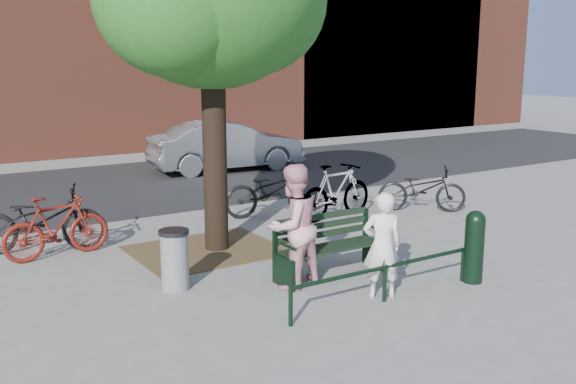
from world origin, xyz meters
TOP-DOWN VIEW (x-y plane):
  - ground at (0.00, 0.00)m, footprint 90.00×90.00m
  - dirt_pit at (-1.00, 2.20)m, footprint 2.40×2.00m
  - road at (0.00, 8.50)m, footprint 40.00×7.00m
  - park_bench at (-0.00, 0.08)m, footprint 1.74×0.54m
  - guard_railing at (0.00, -1.20)m, footprint 3.06×0.06m
  - person_left at (0.07, -1.05)m, footprint 0.64×0.56m
  - person_right at (-0.72, -0.05)m, footprint 0.97×0.82m
  - bollard at (1.60, -1.31)m, footprint 0.29×0.29m
  - litter_bin at (-2.17, 0.75)m, footprint 0.42×0.42m
  - bicycle_a at (-3.37, 3.65)m, footprint 2.25×1.42m
  - bicycle_b at (-3.20, 3.18)m, footprint 1.76×0.62m
  - bicycle_c at (1.25, 3.73)m, footprint 2.16×1.10m
  - bicycle_d at (2.21, 2.82)m, footprint 1.94×0.76m
  - bicycle_e at (4.14, 2.35)m, footprint 1.82×1.67m
  - parked_car at (3.01, 9.16)m, footprint 4.57×1.98m

SIDE VIEW (x-z plane):
  - ground at x=0.00m, z-range 0.00..0.00m
  - road at x=0.00m, z-range 0.00..0.01m
  - dirt_pit at x=-1.00m, z-range 0.00..0.02m
  - guard_railing at x=0.00m, z-range 0.15..0.66m
  - litter_bin at x=-2.17m, z-range 0.01..0.87m
  - park_bench at x=0.00m, z-range -0.01..0.97m
  - bicycle_e at x=4.14m, z-range 0.00..0.96m
  - bicycle_b at x=-3.20m, z-range 0.00..1.04m
  - bicycle_c at x=1.25m, z-range 0.00..1.08m
  - bicycle_a at x=-3.37m, z-range 0.00..1.12m
  - bicycle_d at x=2.21m, z-range 0.00..1.13m
  - bollard at x=1.60m, z-range 0.04..1.11m
  - parked_car at x=3.01m, z-range 0.00..1.46m
  - person_left at x=0.07m, z-range 0.00..1.47m
  - person_right at x=-0.72m, z-range 0.00..1.77m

